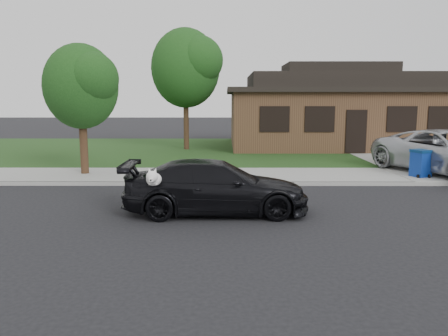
{
  "coord_description": "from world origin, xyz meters",
  "views": [
    {
      "loc": [
        -2.4,
        -10.41,
        2.74
      ],
      "look_at": [
        -2.43,
        0.14,
        1.1
      ],
      "focal_mm": 35.0,
      "sensor_mm": 36.0,
      "label": 1
    }
  ],
  "objects": [
    {
      "name": "ground",
      "position": [
        0.0,
        0.0,
        0.0
      ],
      "size": [
        120.0,
        120.0,
        0.0
      ],
      "primitive_type": "plane",
      "color": "black",
      "rests_on": "ground"
    },
    {
      "name": "sidewalk",
      "position": [
        0.0,
        5.0,
        0.06
      ],
      "size": [
        60.0,
        3.0,
        0.12
      ],
      "primitive_type": "cube",
      "color": "gray",
      "rests_on": "ground"
    },
    {
      "name": "curb",
      "position": [
        0.0,
        3.5,
        0.06
      ],
      "size": [
        60.0,
        0.12,
        0.12
      ],
      "primitive_type": "cube",
      "color": "gray",
      "rests_on": "ground"
    },
    {
      "name": "lawn",
      "position": [
        0.0,
        13.0,
        0.07
      ],
      "size": [
        60.0,
        13.0,
        0.13
      ],
      "primitive_type": "cube",
      "color": "#193814",
      "rests_on": "ground"
    },
    {
      "name": "driveway",
      "position": [
        6.0,
        10.0,
        0.07
      ],
      "size": [
        4.5,
        13.0,
        0.14
      ],
      "primitive_type": "cube",
      "color": "gray",
      "rests_on": "ground"
    },
    {
      "name": "sedan",
      "position": [
        -2.64,
        0.03,
        0.65
      ],
      "size": [
        4.51,
        2.16,
        1.3
      ],
      "rotation": [
        0.0,
        0.0,
        1.59
      ],
      "color": "black",
      "rests_on": "ground"
    },
    {
      "name": "minivan",
      "position": [
        5.54,
        5.05,
        0.92
      ],
      "size": [
        4.54,
        6.15,
        1.55
      ],
      "primitive_type": "imported",
      "rotation": [
        0.0,
        0.0,
        0.4
      ],
      "color": "#AFB2B6",
      "rests_on": "driveway"
    },
    {
      "name": "recycling_bin",
      "position": [
        4.32,
        4.43,
        0.6
      ],
      "size": [
        0.75,
        0.75,
        0.95
      ],
      "rotation": [
        0.0,
        0.0,
        0.41
      ],
      "color": "navy",
      "rests_on": "sidewalk"
    },
    {
      "name": "house",
      "position": [
        4.0,
        15.0,
        2.13
      ],
      "size": [
        12.6,
        8.6,
        4.65
      ],
      "color": "#422B1C",
      "rests_on": "ground"
    },
    {
      "name": "tree_0",
      "position": [
        -4.34,
        12.88,
        4.48
      ],
      "size": [
        3.78,
        3.6,
        6.34
      ],
      "color": "#332114",
      "rests_on": "ground"
    },
    {
      "name": "tree_2",
      "position": [
        -7.38,
        5.11,
        3.27
      ],
      "size": [
        2.73,
        2.6,
        4.59
      ],
      "color": "#332114",
      "rests_on": "ground"
    }
  ]
}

